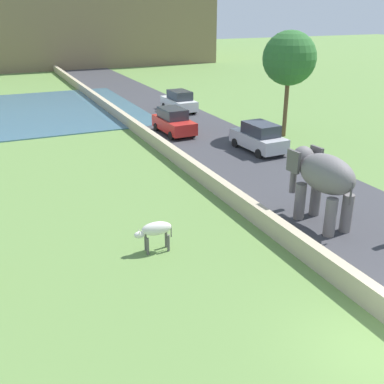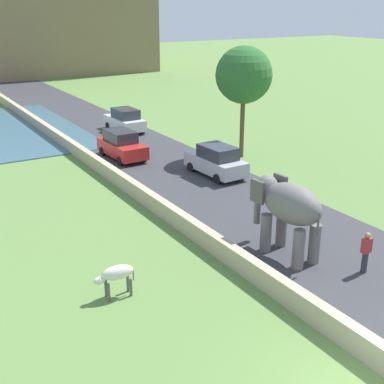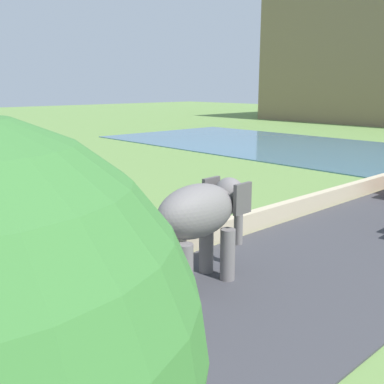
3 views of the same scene
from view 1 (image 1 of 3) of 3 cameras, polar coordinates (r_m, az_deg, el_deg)
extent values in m
plane|color=#608442|center=(13.34, 22.25, -18.10)|extent=(220.00, 220.00, 0.00)
cube|color=#38383D|center=(30.73, 2.08, 6.58)|extent=(7.00, 120.00, 0.06)
cube|color=tan|center=(27.40, -3.22, 5.41)|extent=(0.40, 110.00, 0.79)
ellipsoid|color=slate|center=(18.49, 16.41, 2.19)|extent=(1.56, 2.78, 1.50)
cylinder|color=slate|center=(19.33, 13.29, -1.21)|extent=(0.44, 0.44, 1.60)
cylinder|color=slate|center=(19.86, 15.13, -0.75)|extent=(0.44, 0.44, 1.60)
cylinder|color=slate|center=(18.17, 16.85, -3.13)|extent=(0.44, 0.44, 1.60)
cylinder|color=slate|center=(18.73, 18.70, -2.58)|extent=(0.44, 0.44, 1.60)
ellipsoid|color=slate|center=(19.41, 13.63, 4.00)|extent=(1.05, 0.96, 1.10)
cube|color=#504C4C|center=(18.92, 12.52, 3.75)|extent=(0.16, 0.71, 0.90)
cube|color=#504C4C|center=(19.69, 15.22, 4.21)|extent=(0.16, 0.71, 0.90)
cylinder|color=slate|center=(20.03, 12.53, 1.97)|extent=(0.28, 0.28, 1.50)
cone|color=silver|center=(19.69, 12.26, 3.04)|extent=(0.15, 0.56, 0.17)
cone|color=silver|center=(19.97, 13.24, 3.22)|extent=(0.15, 0.56, 0.17)
cylinder|color=#504C4C|center=(17.76, 19.19, -0.19)|extent=(0.08, 0.08, 0.90)
cube|color=#B7B7BC|center=(28.28, 8.24, 6.39)|extent=(1.87, 4.07, 0.80)
cube|color=#2D333D|center=(27.93, 8.56, 7.77)|extent=(1.54, 2.26, 0.70)
cylinder|color=black|center=(29.00, 5.42, 6.09)|extent=(0.21, 0.61, 0.60)
cylinder|color=black|center=(29.86, 8.06, 6.45)|extent=(0.21, 0.61, 0.60)
cylinder|color=black|center=(26.93, 8.34, 4.70)|extent=(0.21, 0.61, 0.60)
cylinder|color=black|center=(27.86, 11.09, 5.11)|extent=(0.21, 0.61, 0.60)
cube|color=white|center=(39.05, -1.65, 10.95)|extent=(1.82, 4.05, 0.80)
cube|color=#2D333D|center=(38.73, -1.54, 11.99)|extent=(1.51, 2.24, 0.70)
cylinder|color=black|center=(39.98, -3.51, 10.60)|extent=(0.20, 0.61, 0.60)
cylinder|color=black|center=(40.62, -1.37, 10.82)|extent=(0.20, 0.61, 0.60)
cylinder|color=black|center=(37.65, -1.95, 9.91)|extent=(0.20, 0.61, 0.60)
cylinder|color=black|center=(38.32, 0.29, 10.14)|extent=(0.20, 0.61, 0.60)
cube|color=red|center=(31.89, -2.26, 8.40)|extent=(1.83, 4.05, 0.80)
cube|color=#2D333D|center=(31.90, -2.43, 9.78)|extent=(1.52, 2.25, 0.70)
cylinder|color=black|center=(31.18, 0.11, 7.34)|extent=(0.20, 0.61, 0.60)
cylinder|color=black|center=(30.52, -2.63, 6.99)|extent=(0.20, 0.61, 0.60)
cylinder|color=black|center=(33.46, -1.89, 8.35)|extent=(0.20, 0.61, 0.60)
cylinder|color=black|center=(32.85, -4.48, 8.03)|extent=(0.20, 0.61, 0.60)
ellipsoid|color=silver|center=(16.43, -4.43, -4.55)|extent=(1.14, 0.54, 0.50)
cylinder|color=#595753|center=(16.49, -5.54, -6.75)|extent=(0.10, 0.10, 0.65)
cylinder|color=#595753|center=(16.75, -5.79, -6.27)|extent=(0.10, 0.10, 0.65)
cylinder|color=#595753|center=(16.65, -2.95, -6.36)|extent=(0.10, 0.10, 0.65)
cylinder|color=#595753|center=(16.91, -3.24, -5.89)|extent=(0.10, 0.10, 0.65)
ellipsoid|color=silver|center=(16.37, -6.56, -5.33)|extent=(0.42, 0.28, 0.26)
cone|color=beige|center=(16.22, -6.52, -4.93)|extent=(0.04, 0.04, 0.12)
cone|color=beige|center=(16.38, -6.66, -4.66)|extent=(0.04, 0.04, 0.12)
cylinder|color=#595753|center=(16.65, -2.61, -4.90)|extent=(0.04, 0.04, 0.45)
cylinder|color=brown|center=(31.81, 11.59, 10.29)|extent=(0.28, 0.28, 3.95)
sphere|color=#2D662D|center=(31.33, 12.05, 16.00)|extent=(3.48, 3.48, 3.48)
camera|label=2|loc=(1.36, -148.00, 31.91)|focal=48.31mm
camera|label=3|loc=(21.19, 52.57, 6.39)|focal=42.73mm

